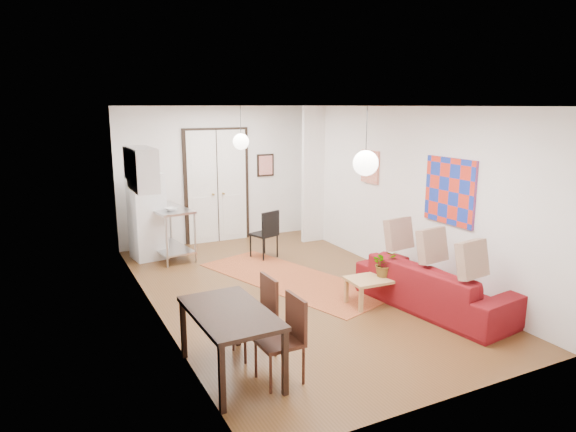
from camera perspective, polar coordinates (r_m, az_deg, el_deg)
name	(u,v)px	position (r m, az deg, el deg)	size (l,w,h in m)	color
floor	(289,290)	(8.33, 0.13, -8.27)	(7.00, 7.00, 0.00)	brown
ceiling	(289,106)	(7.80, 0.14, 12.11)	(4.20, 7.00, 0.02)	silver
wall_back	(216,175)	(11.13, -7.99, 4.55)	(4.20, 0.02, 2.90)	white
wall_front	(454,263)	(5.14, 17.98, -4.97)	(4.20, 0.02, 2.90)	white
wall_left	(152,215)	(7.26, -14.85, 0.16)	(0.02, 7.00, 2.90)	white
wall_right	(398,192)	(9.06, 12.11, 2.65)	(0.02, 7.00, 2.90)	white
double_doors	(217,187)	(11.13, -7.88, 3.25)	(1.44, 0.06, 2.50)	white
stub_partition	(313,175)	(11.02, 2.80, 4.58)	(0.50, 0.10, 2.90)	white
wall_cabinet	(142,169)	(8.67, -15.91, 5.04)	(0.35, 1.00, 0.70)	silver
painting_popart	(450,191)	(8.08, 17.54, 2.65)	(0.05, 1.00, 1.00)	red
painting_abstract	(370,167)	(9.63, 9.12, 5.42)	(0.05, 0.50, 0.60)	beige
poster_back	(266,165)	(11.50, -2.51, 5.66)	(0.40, 0.03, 0.50)	red
print_left	(127,163)	(9.13, -17.45, 5.60)	(0.03, 0.44, 0.54)	olive
pendant_back	(241,142)	(9.65, -5.25, 8.23)	(0.30, 0.30, 0.80)	white
pendant_front	(366,163)	(6.11, 8.62, 5.84)	(0.30, 0.30, 0.80)	white
kilim_rug	(291,279)	(8.83, 0.35, -7.03)	(1.32, 3.52, 0.01)	#BA5F2E
sofa	(435,286)	(7.81, 16.02, -7.46)	(2.39, 0.93, 0.70)	maroon
coffee_table	(378,281)	(7.81, 9.94, -7.09)	(0.95, 0.56, 0.41)	tan
potted_plant	(384,263)	(7.79, 10.61, -5.18)	(0.36, 0.31, 0.40)	#35612B
kitchen_counter	(168,225)	(10.18, -13.16, -0.96)	(0.81, 1.36, 0.98)	#ABAEB0
bowl	(171,209)	(9.82, -12.85, 0.75)	(0.23, 0.23, 0.06)	silver
soap_bottle	(162,201)	(10.32, -13.87, 1.67)	(0.09, 0.09, 0.20)	teal
fridge	(147,216)	(10.18, -15.40, -0.01)	(0.59, 0.59, 1.67)	silver
dining_table	(230,318)	(5.67, -6.46, -11.19)	(0.81, 1.38, 0.75)	black
dining_chair_near	(251,308)	(6.24, -4.17, -10.19)	(0.46, 0.64, 0.93)	#3B1D12
dining_chair_far	(276,331)	(5.65, -1.40, -12.64)	(0.46, 0.64, 0.93)	#3B1D12
black_side_chair	(262,229)	(10.02, -2.92, -1.44)	(0.54, 0.55, 0.94)	black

